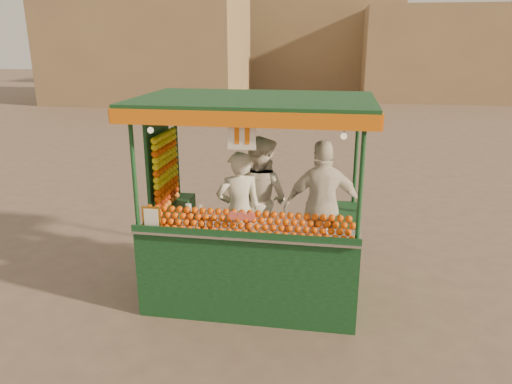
% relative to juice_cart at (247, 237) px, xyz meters
% --- Properties ---
extents(ground, '(90.00, 90.00, 0.00)m').
position_rel_juice_cart_xyz_m(ground, '(-0.04, 0.12, -0.86)').
color(ground, brown).
rests_on(ground, ground).
extents(building_left, '(10.00, 6.00, 6.00)m').
position_rel_juice_cart_xyz_m(building_left, '(-9.04, 20.12, 2.14)').
color(building_left, '#907552').
rests_on(building_left, ground).
extents(building_right, '(9.00, 6.00, 5.00)m').
position_rel_juice_cart_xyz_m(building_right, '(6.96, 24.12, 1.64)').
color(building_right, '#907552').
rests_on(building_right, ground).
extents(building_center, '(14.00, 7.00, 7.00)m').
position_rel_juice_cart_xyz_m(building_center, '(-2.04, 30.12, 2.64)').
color(building_center, '#907552').
rests_on(building_center, ground).
extents(juice_cart, '(2.90, 1.88, 2.64)m').
position_rel_juice_cart_xyz_m(juice_cart, '(0.00, 0.00, 0.00)').
color(juice_cart, black).
rests_on(juice_cart, ground).
extents(vendor_left, '(0.70, 0.59, 1.64)m').
position_rel_juice_cart_xyz_m(vendor_left, '(-0.15, 0.22, 0.26)').
color(vendor_left, silver).
rests_on(vendor_left, ground).
extents(vendor_middle, '(1.08, 1.03, 1.76)m').
position_rel_juice_cart_xyz_m(vendor_middle, '(0.08, 0.63, 0.33)').
color(vendor_middle, white).
rests_on(vendor_middle, ground).
extents(vendor_right, '(1.11, 0.64, 1.78)m').
position_rel_juice_cart_xyz_m(vendor_right, '(0.94, 0.40, 0.34)').
color(vendor_right, white).
rests_on(vendor_right, ground).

